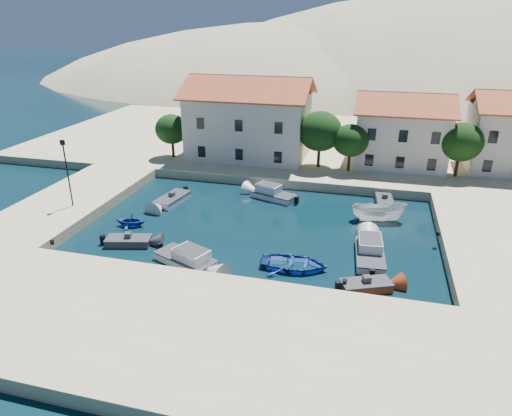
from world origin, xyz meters
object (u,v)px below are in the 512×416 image
Objects in this scene: lamppost at (67,167)px; cabin_cruiser_east at (370,253)px; boat_east at (378,221)px; building_mid at (402,129)px; cabin_cruiser_south at (185,258)px; rowboat_south at (294,268)px; building_left at (249,116)px.

lamppost is 27.39m from cabin_cruiser_east.
lamppost is at bearing 91.03° from boat_east.
boat_east is (-1.95, -15.04, -5.22)m from building_mid.
cabin_cruiser_east is at bearing 41.06° from cabin_cruiser_south.
lamppost is at bearing 76.84° from rowboat_south.
rowboat_south is at bearing 139.08° from boat_east.
cabin_cruiser_south is 18.22m from boat_east.
cabin_cruiser_east is 1.09× the size of boat_east.
building_left reaches higher than lamppost.
building_mid reaches higher than lamppost.
building_mid is 2.15× the size of boat_east.
building_left is 26.40m from cabin_cruiser_south.
boat_east is at bearing -8.69° from cabin_cruiser_east.
lamppost reaches higher than boat_east.
building_left is 2.76× the size of cabin_cruiser_south.
rowboat_south is (-7.84, -25.35, -5.22)m from building_mid.
building_left reaches higher than cabin_cruiser_south.
cabin_cruiser_east is (13.42, 4.32, 0.00)m from cabin_cruiser_south.
cabin_cruiser_east is at bearing 164.65° from boat_east.
boat_east is at bearing 12.20° from lamppost.
boat_east is (27.55, 5.96, -4.75)m from lamppost.
cabin_cruiser_south is (2.10, -25.75, -5.46)m from building_left.
building_left reaches higher than building_mid.
building_mid reaches higher than boat_east.
boat_east is at bearing -41.18° from building_left.
building_mid is at bearing -18.54° from boat_east.
rowboat_south is at bearing 114.07° from cabin_cruiser_east.
cabin_cruiser_south is at bearing 103.33° from cabin_cruiser_east.
lamppost is at bearing 82.46° from cabin_cruiser_east.
boat_east is (13.96, 11.70, -0.48)m from cabin_cruiser_south.
lamppost is 28.59m from boat_east.
building_mid is 1.69× the size of lamppost.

